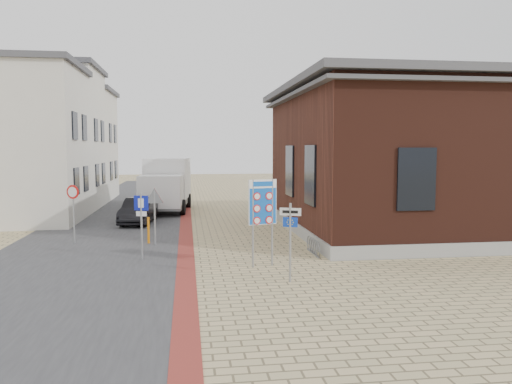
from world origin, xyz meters
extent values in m
plane|color=tan|center=(0.00, 0.00, 0.00)|extent=(120.00, 120.00, 0.00)
cube|color=#38383A|center=(-5.50, 15.00, 0.01)|extent=(7.00, 60.00, 0.02)
cube|color=maroon|center=(-2.00, 10.00, 0.01)|extent=(0.60, 40.00, 0.02)
cube|color=gray|center=(9.00, 7.00, 0.25)|extent=(12.15, 12.15, 0.50)
cube|color=#431E15|center=(9.00, 7.00, 3.50)|extent=(12.00, 12.00, 6.00)
cube|color=#47474B|center=(9.00, 7.00, 6.65)|extent=(13.00, 13.00, 0.30)
cube|color=#47474B|center=(9.00, 7.00, 6.25)|extent=(12.70, 12.70, 0.15)
cube|color=black|center=(2.98, 4.00, 2.80)|extent=(0.12, 1.60, 2.40)
cube|color=black|center=(2.98, 8.00, 2.80)|extent=(0.12, 1.60, 2.40)
cube|color=black|center=(6.00, 0.98, 2.80)|extent=(1.40, 0.12, 2.20)
cube|color=beige|center=(-11.00, 12.00, 4.00)|extent=(7.00, 6.00, 8.00)
cube|color=#47474B|center=(-11.00, 12.00, 8.15)|extent=(7.40, 6.40, 0.30)
cube|color=black|center=(-7.48, 10.80, 2.20)|extent=(0.10, 1.10, 1.40)
cube|color=black|center=(-7.48, 13.20, 2.20)|extent=(0.10, 1.10, 1.40)
cube|color=black|center=(-7.48, 10.80, 5.00)|extent=(0.10, 1.10, 1.40)
cube|color=black|center=(-7.48, 13.20, 5.00)|extent=(0.10, 1.10, 1.40)
cube|color=beige|center=(-11.00, 18.00, 4.40)|extent=(7.00, 6.00, 8.80)
cube|color=#47474B|center=(-11.00, 18.00, 8.95)|extent=(7.40, 6.40, 0.30)
cube|color=black|center=(-7.48, 16.80, 2.20)|extent=(0.10, 1.10, 1.40)
cube|color=black|center=(-7.48, 19.20, 2.20)|extent=(0.10, 1.10, 1.40)
cube|color=black|center=(-7.48, 16.80, 5.00)|extent=(0.10, 1.10, 1.40)
cube|color=black|center=(-7.48, 19.20, 5.00)|extent=(0.10, 1.10, 1.40)
cube|color=beige|center=(-11.00, 24.00, 4.00)|extent=(7.00, 6.00, 8.00)
cube|color=#47474B|center=(-11.00, 24.00, 8.15)|extent=(7.40, 6.40, 0.30)
cube|color=black|center=(-7.48, 22.80, 2.20)|extent=(0.10, 1.10, 1.40)
cube|color=black|center=(-7.48, 25.20, 2.20)|extent=(0.10, 1.10, 1.40)
cube|color=black|center=(-7.48, 22.80, 5.00)|extent=(0.10, 1.10, 1.40)
cube|color=black|center=(-7.48, 25.20, 5.00)|extent=(0.10, 1.10, 1.40)
torus|color=slate|center=(2.65, 1.60, 0.28)|extent=(0.04, 0.60, 0.60)
torus|color=slate|center=(2.65, 1.90, 0.28)|extent=(0.04, 0.60, 0.60)
torus|color=slate|center=(2.65, 2.20, 0.28)|extent=(0.04, 0.60, 0.60)
torus|color=slate|center=(2.65, 2.50, 0.28)|extent=(0.04, 0.60, 0.60)
torus|color=slate|center=(2.65, 2.80, 0.28)|extent=(0.04, 0.60, 0.60)
cube|color=slate|center=(2.65, 2.20, 0.02)|extent=(0.08, 1.60, 0.04)
imported|color=black|center=(-4.41, 10.75, 0.65)|extent=(1.81, 4.08, 1.30)
cube|color=slate|center=(-3.20, 15.60, 0.51)|extent=(2.95, 6.34, 0.28)
cube|color=white|center=(-3.40, 13.45, 1.42)|extent=(2.56, 2.15, 1.82)
cube|color=black|center=(-3.48, 12.60, 1.76)|extent=(2.16, 0.28, 0.91)
cube|color=white|center=(-3.10, 16.62, 1.99)|extent=(2.88, 4.31, 2.50)
cylinder|color=black|center=(-4.56, 13.90, 0.46)|extent=(0.37, 0.93, 0.91)
cylinder|color=black|center=(-2.18, 13.67, 0.46)|extent=(0.37, 0.93, 0.91)
cylinder|color=black|center=(-4.22, 17.52, 0.46)|extent=(0.37, 0.93, 0.91)
cylinder|color=black|center=(-1.84, 17.30, 0.46)|extent=(0.37, 0.93, 0.91)
cylinder|color=gray|center=(0.17, 0.41, 1.44)|extent=(0.07, 0.07, 2.87)
cylinder|color=gray|center=(0.83, 0.59, 1.44)|extent=(0.07, 0.07, 2.87)
cube|color=white|center=(0.50, 0.50, 2.13)|extent=(0.96, 0.31, 1.48)
cube|color=blue|center=(0.50, 0.50, 2.13)|extent=(0.92, 0.31, 1.44)
cube|color=white|center=(0.50, 0.50, 2.72)|extent=(0.92, 0.31, 0.28)
cylinder|color=gray|center=(1.00, -1.50, 1.15)|extent=(0.07, 0.07, 2.31)
cube|color=silver|center=(1.00, -1.50, 2.06)|extent=(0.59, 0.28, 0.22)
cube|color=#0F38B7|center=(1.00, -1.50, 1.76)|extent=(0.40, 0.20, 0.28)
cylinder|color=gray|center=(-3.50, 2.00, 1.16)|extent=(0.07, 0.07, 2.32)
cube|color=#0D19A3|center=(-3.50, 2.00, 2.00)|extent=(0.49, 0.21, 0.51)
cube|color=white|center=(-3.50, 2.00, 1.63)|extent=(0.36, 0.16, 0.17)
cylinder|color=gray|center=(-3.21, 4.57, 1.10)|extent=(0.07, 0.07, 2.19)
cylinder|color=gray|center=(-6.50, 5.49, 1.19)|extent=(0.07, 0.07, 2.39)
cylinder|color=red|center=(-6.50, 5.49, 2.11)|extent=(0.53, 0.26, 0.56)
cylinder|color=orange|center=(-3.50, 5.00, 0.54)|extent=(0.11, 0.11, 1.09)
camera|label=1|loc=(-1.94, -15.42, 3.88)|focal=35.00mm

